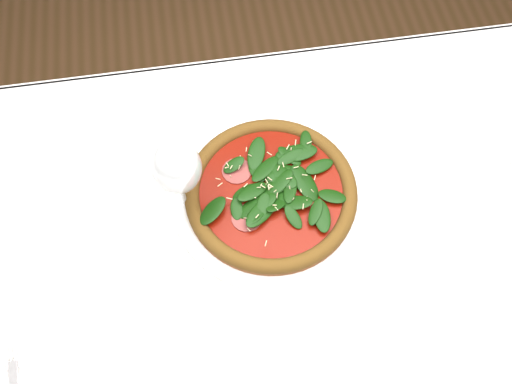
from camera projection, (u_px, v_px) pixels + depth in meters
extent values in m
plane|color=brown|center=(286.00, 349.00, 1.58)|extent=(6.00, 6.00, 0.00)
cube|color=white|center=(307.00, 250.00, 0.93)|extent=(1.20, 0.80, 0.04)
cylinder|color=#4D371F|center=(49.00, 211.00, 1.38)|extent=(0.06, 0.06, 0.71)
cylinder|color=#4D371F|center=(476.00, 152.00, 1.46)|extent=(0.06, 0.06, 0.71)
cube|color=white|center=(266.00, 91.00, 1.19)|extent=(1.20, 0.01, 0.22)
cylinder|color=white|center=(271.00, 197.00, 0.95)|extent=(0.33, 0.33, 0.01)
torus|color=white|center=(271.00, 196.00, 0.94)|extent=(0.33, 0.33, 0.01)
cylinder|color=#9D5426|center=(271.00, 194.00, 0.94)|extent=(0.30, 0.30, 0.01)
torus|color=#9D6924|center=(271.00, 192.00, 0.93)|extent=(0.30, 0.30, 0.02)
cylinder|color=maroon|center=(271.00, 192.00, 0.93)|extent=(0.25, 0.25, 0.00)
cylinder|color=#96413C|center=(271.00, 191.00, 0.93)|extent=(0.22, 0.22, 0.00)
ellipsoid|color=#15390A|center=(271.00, 188.00, 0.92)|extent=(0.24, 0.24, 0.02)
cylinder|color=beige|center=(271.00, 186.00, 0.92)|extent=(0.22, 0.22, 0.00)
cylinder|color=white|center=(186.00, 207.00, 0.94)|extent=(0.07, 0.07, 0.00)
cylinder|color=white|center=(183.00, 194.00, 0.90)|extent=(0.01, 0.01, 0.09)
ellipsoid|color=white|center=(177.00, 167.00, 0.83)|extent=(0.07, 0.07, 0.10)
cube|color=silver|center=(12.00, 355.00, 0.82)|extent=(0.02, 0.04, 0.00)
cylinder|color=white|center=(487.00, 132.00, 1.01)|extent=(0.14, 0.14, 0.01)
torus|color=white|center=(488.00, 131.00, 1.01)|extent=(0.14, 0.14, 0.01)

